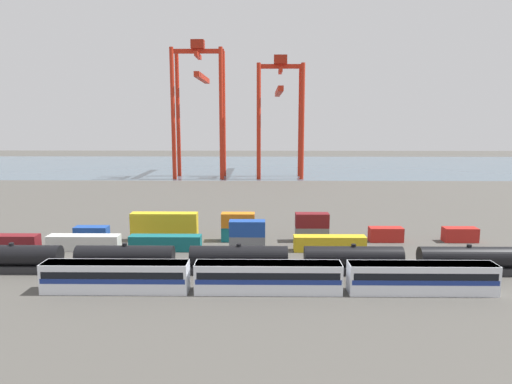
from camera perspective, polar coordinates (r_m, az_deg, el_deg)
The scene contains 21 objects.
ground_plane at distance 120.43m, azimuth -1.69°, elevation -1.56°, with size 420.00×420.00×0.00m, color #4C4944.
harbour_water at distance 221.78m, azimuth -0.57°, elevation 3.28°, with size 400.00×110.00×0.01m, color #475B6B.
passenger_train at distance 59.96m, azimuth 1.51°, elevation -10.37°, with size 58.02×3.14×3.90m.
freight_tank_row at distance 67.16m, azimuth -2.14°, elevation -8.31°, with size 80.02×2.89×4.35m.
shipping_container_0 at distance 89.89m, azimuth -28.86°, elevation -5.48°, with size 12.10×2.44×2.60m, color maroon.
shipping_container_1 at distance 83.94m, azimuth -20.53°, elevation -5.89°, with size 12.10×2.44×2.60m, color silver.
shipping_container_2 at distance 79.98m, azimuth -11.15°, elevation -6.20°, with size 12.10×2.44×2.60m, color #146066.
shipping_container_3 at distance 78.32m, azimuth -1.08°, elevation -6.36°, with size 6.04×2.44×2.60m, color slate.
shipping_container_4 at distance 77.68m, azimuth -1.09°, elevation -4.51°, with size 6.04×2.44×2.60m, color #1C4299.
shipping_container_5 at distance 79.12m, azimuth 9.10°, elevation -6.31°, with size 12.10×2.44×2.60m, color gold.
shipping_container_6 at distance 90.05m, azimuth -19.69°, elevation -4.85°, with size 6.04×2.44×2.60m, color #1C4299.
shipping_container_7 at distance 86.29m, azimuth -11.24°, elevation -5.08°, with size 12.10×2.44×2.60m, color gold.
shipping_container_8 at distance 85.71m, azimuth -11.30°, elevation -3.40°, with size 12.10×2.44×2.60m, color gold.
shipping_container_9 at distance 84.54m, azimuth -2.23°, elevation -5.21°, with size 6.04×2.44×2.60m, color #146066.
shipping_container_10 at distance 83.94m, azimuth -2.24°, elevation -3.49°, with size 6.04×2.44×2.60m, color orange.
shipping_container_11 at distance 84.92m, azimuth 6.93°, elevation -5.20°, with size 6.04×2.44×2.60m, color slate.
shipping_container_12 at distance 84.33m, azimuth 6.96°, elevation -3.49°, with size 6.04×2.44×2.60m, color maroon.
shipping_container_13 at distance 87.41m, azimuth 15.78°, elevation -5.07°, with size 6.04×2.44×2.60m, color #AD211C.
shipping_container_14 at distance 91.82m, azimuth 23.96°, elevation -4.85°, with size 6.04×2.44×2.60m, color #AD211C.
gantry_crane_west at distance 179.31m, azimuth -7.02°, elevation 11.76°, with size 19.30×34.41×50.91m.
gantry_crane_central at distance 179.04m, azimuth 2.96°, elevation 10.83°, with size 17.60×41.34×45.42m.
Camera 1 is at (5.10, -78.30, 22.01)m, focal length 32.28 mm.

